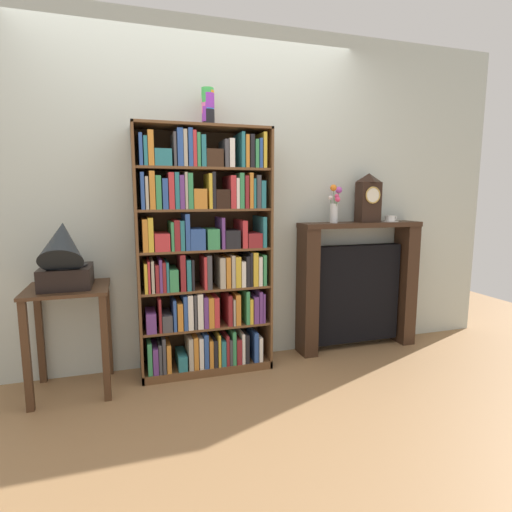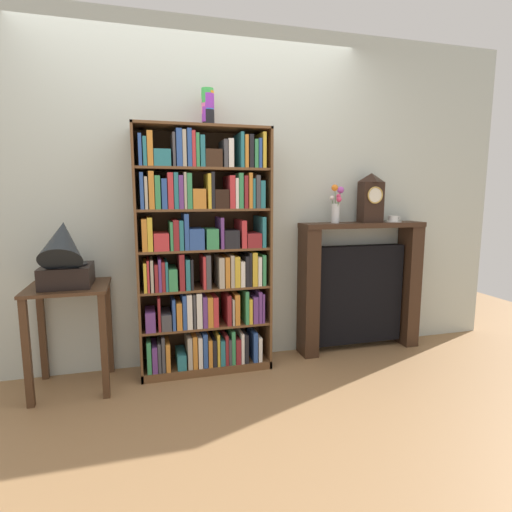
{
  "view_description": "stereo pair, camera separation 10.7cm",
  "coord_description": "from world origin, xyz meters",
  "px_view_note": "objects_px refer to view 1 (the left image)",
  "views": [
    {
      "loc": [
        -0.53,
        -2.85,
        1.33
      ],
      "look_at": [
        0.4,
        0.11,
        0.86
      ],
      "focal_mm": 28.62,
      "sensor_mm": 36.0,
      "label": 1
    },
    {
      "loc": [
        -0.43,
        -2.88,
        1.33
      ],
      "look_at": [
        0.4,
        0.11,
        0.86
      ],
      "focal_mm": 28.62,
      "sensor_mm": 36.0,
      "label": 2
    }
  ],
  "objects_px": {
    "fireplace_mantel": "(357,287)",
    "mantel_clock": "(368,198)",
    "cup_stack": "(208,108)",
    "gramophone": "(64,257)",
    "side_table_left": "(69,315)",
    "bookshelf": "(204,258)",
    "flower_vase": "(335,205)",
    "teacup_with_saucer": "(390,219)"
  },
  "relations": [
    {
      "from": "bookshelf",
      "to": "side_table_left",
      "type": "height_order",
      "value": "bookshelf"
    },
    {
      "from": "bookshelf",
      "to": "side_table_left",
      "type": "bearing_deg",
      "value": -175.81
    },
    {
      "from": "bookshelf",
      "to": "gramophone",
      "type": "distance_m",
      "value": 0.94
    },
    {
      "from": "cup_stack",
      "to": "mantel_clock",
      "type": "distance_m",
      "value": 1.5
    },
    {
      "from": "cup_stack",
      "to": "teacup_with_saucer",
      "type": "relative_size",
      "value": 1.87
    },
    {
      "from": "cup_stack",
      "to": "side_table_left",
      "type": "bearing_deg",
      "value": -173.48
    },
    {
      "from": "cup_stack",
      "to": "mantel_clock",
      "type": "height_order",
      "value": "cup_stack"
    },
    {
      "from": "cup_stack",
      "to": "teacup_with_saucer",
      "type": "distance_m",
      "value": 1.78
    },
    {
      "from": "flower_vase",
      "to": "teacup_with_saucer",
      "type": "bearing_deg",
      "value": 0.06
    },
    {
      "from": "flower_vase",
      "to": "bookshelf",
      "type": "bearing_deg",
      "value": -177.03
    },
    {
      "from": "mantel_clock",
      "to": "teacup_with_saucer",
      "type": "xyz_separation_m",
      "value": [
        0.22,
        0.0,
        -0.18
      ]
    },
    {
      "from": "gramophone",
      "to": "mantel_clock",
      "type": "distance_m",
      "value": 2.37
    },
    {
      "from": "bookshelf",
      "to": "fireplace_mantel",
      "type": "xyz_separation_m",
      "value": [
        1.34,
        0.08,
        -0.33
      ]
    },
    {
      "from": "teacup_with_saucer",
      "to": "bookshelf",
      "type": "bearing_deg",
      "value": -177.98
    },
    {
      "from": "cup_stack",
      "to": "mantel_clock",
      "type": "relative_size",
      "value": 0.66
    },
    {
      "from": "cup_stack",
      "to": "fireplace_mantel",
      "type": "relative_size",
      "value": 0.25
    },
    {
      "from": "flower_vase",
      "to": "side_table_left",
      "type": "bearing_deg",
      "value": -176.47
    },
    {
      "from": "flower_vase",
      "to": "teacup_with_saucer",
      "type": "height_order",
      "value": "flower_vase"
    },
    {
      "from": "cup_stack",
      "to": "fireplace_mantel",
      "type": "xyz_separation_m",
      "value": [
        1.29,
        0.03,
        -1.4
      ]
    },
    {
      "from": "gramophone",
      "to": "mantel_clock",
      "type": "relative_size",
      "value": 1.26
    },
    {
      "from": "side_table_left",
      "to": "fireplace_mantel",
      "type": "bearing_deg",
      "value": 3.64
    },
    {
      "from": "gramophone",
      "to": "fireplace_mantel",
      "type": "height_order",
      "value": "gramophone"
    },
    {
      "from": "gramophone",
      "to": "teacup_with_saucer",
      "type": "relative_size",
      "value": 3.54
    },
    {
      "from": "gramophone",
      "to": "side_table_left",
      "type": "bearing_deg",
      "value": 90.0
    },
    {
      "from": "side_table_left",
      "to": "gramophone",
      "type": "xyz_separation_m",
      "value": [
        -0.0,
        -0.06,
        0.4
      ]
    },
    {
      "from": "bookshelf",
      "to": "gramophone",
      "type": "bearing_deg",
      "value": -172.37
    },
    {
      "from": "bookshelf",
      "to": "cup_stack",
      "type": "xyz_separation_m",
      "value": [
        0.06,
        0.04,
        1.08
      ]
    },
    {
      "from": "side_table_left",
      "to": "fireplace_mantel",
      "type": "height_order",
      "value": "fireplace_mantel"
    },
    {
      "from": "cup_stack",
      "to": "flower_vase",
      "type": "height_order",
      "value": "cup_stack"
    },
    {
      "from": "cup_stack",
      "to": "flower_vase",
      "type": "bearing_deg",
      "value": 0.69
    },
    {
      "from": "fireplace_mantel",
      "to": "mantel_clock",
      "type": "xyz_separation_m",
      "value": [
        0.06,
        -0.02,
        0.76
      ]
    },
    {
      "from": "gramophone",
      "to": "fireplace_mantel",
      "type": "bearing_deg",
      "value": 5.05
    },
    {
      "from": "flower_vase",
      "to": "gramophone",
      "type": "bearing_deg",
      "value": -174.88
    },
    {
      "from": "side_table_left",
      "to": "gramophone",
      "type": "height_order",
      "value": "gramophone"
    },
    {
      "from": "fireplace_mantel",
      "to": "flower_vase",
      "type": "height_order",
      "value": "flower_vase"
    },
    {
      "from": "teacup_with_saucer",
      "to": "cup_stack",
      "type": "bearing_deg",
      "value": -179.53
    },
    {
      "from": "side_table_left",
      "to": "teacup_with_saucer",
      "type": "relative_size",
      "value": 5.02
    },
    {
      "from": "mantel_clock",
      "to": "teacup_with_saucer",
      "type": "bearing_deg",
      "value": 0.6
    },
    {
      "from": "cup_stack",
      "to": "gramophone",
      "type": "xyz_separation_m",
      "value": [
        -0.99,
        -0.17,
        -1.01
      ]
    },
    {
      "from": "side_table_left",
      "to": "flower_vase",
      "type": "bearing_deg",
      "value": 3.53
    },
    {
      "from": "gramophone",
      "to": "flower_vase",
      "type": "bearing_deg",
      "value": 5.12
    },
    {
      "from": "mantel_clock",
      "to": "fireplace_mantel",
      "type": "bearing_deg",
      "value": 161.53
    }
  ]
}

